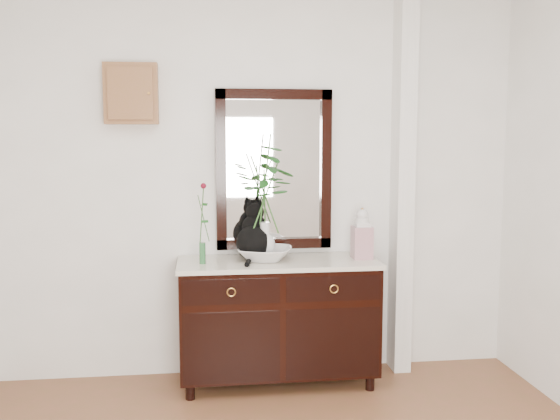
{
  "coord_description": "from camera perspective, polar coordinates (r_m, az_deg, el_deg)",
  "views": [
    {
      "loc": [
        -0.4,
        -2.32,
        1.67
      ],
      "look_at": [
        0.1,
        1.63,
        1.2
      ],
      "focal_mm": 40.0,
      "sensor_mm": 36.0,
      "label": 1
    }
  ],
  "objects": [
    {
      "name": "sideboard",
      "position": [
        4.25,
        -0.17,
        -9.61
      ],
      "size": [
        1.33,
        0.52,
        0.82
      ],
      "color": "black",
      "rests_on": "ground"
    },
    {
      "name": "lotus_bowl",
      "position": [
        4.16,
        -1.39,
        -4.03
      ],
      "size": [
        0.44,
        0.44,
        0.09
      ],
      "primitive_type": "imported",
      "rotation": [
        0.0,
        0.0,
        -0.27
      ],
      "color": "silver",
      "rests_on": "sideboard"
    },
    {
      "name": "pilaster",
      "position": [
        4.45,
        11.14,
        2.5
      ],
      "size": [
        0.12,
        0.2,
        2.7
      ],
      "primitive_type": "cube",
      "color": "white",
      "rests_on": "ground"
    },
    {
      "name": "wall_mirror",
      "position": [
        4.32,
        -0.56,
        3.69
      ],
      "size": [
        0.8,
        0.06,
        1.1
      ],
      "color": "black",
      "rests_on": "wall_back"
    },
    {
      "name": "vase_branches",
      "position": [
        4.1,
        -1.41,
        1.34
      ],
      "size": [
        0.46,
        0.46,
        0.83
      ],
      "primitive_type": null,
      "rotation": [
        0.0,
        0.0,
        0.18
      ],
      "color": "silver",
      "rests_on": "lotus_bowl"
    },
    {
      "name": "wall_back",
      "position": [
        4.33,
        -1.9,
        2.5
      ],
      "size": [
        3.6,
        0.04,
        2.7
      ],
      "primitive_type": "cube",
      "color": "white",
      "rests_on": "ground"
    },
    {
      "name": "key_cabinet",
      "position": [
        4.29,
        -13.45,
        10.31
      ],
      "size": [
        0.35,
        0.1,
        0.4
      ],
      "primitive_type": "cube",
      "color": "brown",
      "rests_on": "wall_back"
    },
    {
      "name": "cat",
      "position": [
        4.16,
        -2.4,
        -1.94
      ],
      "size": [
        0.33,
        0.38,
        0.39
      ],
      "primitive_type": null,
      "rotation": [
        0.0,
        0.0,
        -0.19
      ],
      "color": "black",
      "rests_on": "sideboard"
    },
    {
      "name": "ginger_jar",
      "position": [
        4.24,
        7.5,
        -2.1
      ],
      "size": [
        0.13,
        0.13,
        0.35
      ],
      "primitive_type": null,
      "rotation": [
        0.0,
        0.0,
        0.01
      ],
      "color": "silver",
      "rests_on": "sideboard"
    },
    {
      "name": "bud_vase_rose",
      "position": [
        4.04,
        -7.15,
        -1.18
      ],
      "size": [
        0.07,
        0.07,
        0.53
      ],
      "primitive_type": null,
      "rotation": [
        0.0,
        0.0,
        -0.14
      ],
      "color": "#2D6736",
      "rests_on": "sideboard"
    }
  ]
}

